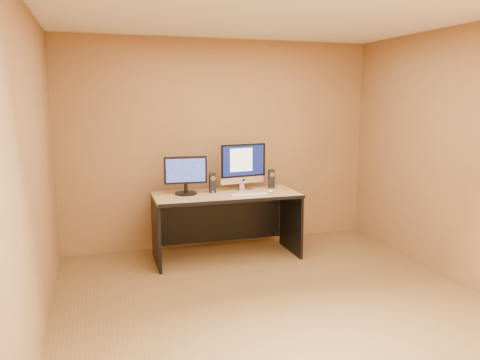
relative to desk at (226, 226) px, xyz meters
The scene contains 12 objects.
floor 1.47m from the desk, 85.96° to the right, with size 4.00×4.00×0.00m, color brown.
walls 1.69m from the desk, 85.96° to the right, with size 4.00×4.00×2.60m, color olive, non-canonical shape.
ceiling 2.63m from the desk, 85.96° to the right, with size 4.00×4.00×0.00m, color white.
desk is the anchor object (origin of this frame).
imac 0.74m from the desk, 30.20° to the left, with size 0.60×0.22×0.58m, color silver, non-canonical shape.
second_monitor 0.77m from the desk, 167.68° to the left, with size 0.50×0.25×0.44m, color black, non-canonical shape.
speaker_left 0.53m from the desk, 141.94° to the left, with size 0.07×0.08×0.23m, color black, non-canonical shape.
speaker_right 0.82m from the desk, 14.45° to the left, with size 0.07×0.08×0.23m, color black, non-canonical shape.
keyboard 0.49m from the desk, 39.35° to the right, with size 0.45×0.12×0.02m, color silver.
mouse 0.66m from the desk, 12.60° to the right, with size 0.06×0.11×0.04m, color white.
cable_a 0.59m from the desk, 38.43° to the left, with size 0.01×0.01×0.23m, color black.
cable_b 0.55m from the desk, 50.05° to the left, with size 0.01×0.01×0.19m, color black.
Camera 1 is at (-1.55, -3.73, 1.87)m, focal length 35.00 mm.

